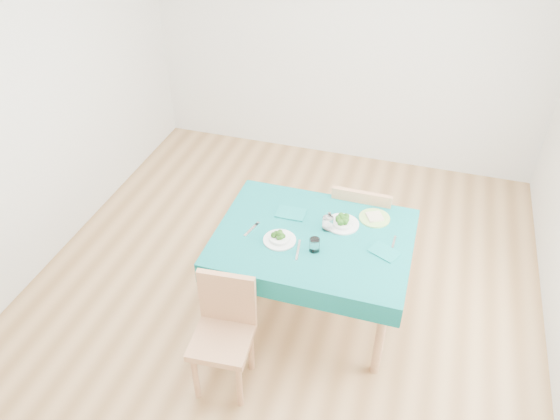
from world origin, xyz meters
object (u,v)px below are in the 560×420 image
(bowl_near, at_px, (280,237))
(bowl_far, at_px, (342,221))
(table, at_px, (312,275))
(chair_near, at_px, (221,337))
(chair_far, at_px, (364,208))
(side_plate, at_px, (374,218))

(bowl_near, distance_m, bowl_far, 0.48)
(table, height_order, bowl_near, bowl_near)
(bowl_near, bearing_deg, chair_near, -104.99)
(table, relative_size, chair_near, 1.44)
(table, relative_size, chair_far, 1.20)
(chair_far, relative_size, bowl_near, 4.96)
(table, height_order, chair_near, chair_near)
(side_plate, bearing_deg, chair_far, 108.61)
(bowl_near, relative_size, side_plate, 1.01)
(bowl_far, bearing_deg, table, -132.40)
(bowl_far, relative_size, side_plate, 1.08)
(chair_near, relative_size, side_plate, 4.19)
(chair_far, xyz_separation_m, bowl_near, (-0.45, -0.81, 0.23))
(table, distance_m, chair_near, 0.88)
(table, bearing_deg, bowl_far, 47.60)
(side_plate, bearing_deg, table, -139.87)
(chair_near, bearing_deg, table, 58.99)
(bowl_near, distance_m, side_plate, 0.72)
(table, bearing_deg, bowl_near, -150.44)
(chair_near, bearing_deg, chair_far, 62.05)
(table, height_order, side_plate, side_plate)
(chair_near, xyz_separation_m, bowl_far, (0.55, 0.96, 0.33))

